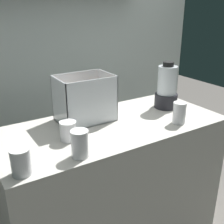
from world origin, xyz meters
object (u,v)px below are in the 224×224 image
Objects in this scene: juice_cup_beet_far_left at (21,163)px; juice_cup_mango_left at (80,145)px; blender_pitcher at (167,89)px; juice_cup_mango_middle at (68,132)px; carrot_display_bin at (86,106)px; juice_cup_mango_right at (179,114)px.

juice_cup_mango_left is (0.28, 0.00, 0.01)m from juice_cup_beet_far_left.
blender_pitcher reaches higher than juice_cup_mango_middle.
blender_pitcher is 1.13m from juice_cup_beet_far_left.
carrot_display_bin is 0.29m from juice_cup_mango_middle.
carrot_display_bin is at bearing 44.00° from juice_cup_mango_middle.
blender_pitcher is 0.80m from juice_cup_mango_middle.
carrot_display_bin is at bearing 142.88° from juice_cup_mango_right.
juice_cup_beet_far_left is at bearing -142.31° from carrot_display_bin.
juice_cup_beet_far_left is (-0.51, -0.39, -0.04)m from carrot_display_bin.
carrot_display_bin is 2.53× the size of juice_cup_mango_right.
carrot_display_bin is 0.59m from blender_pitcher.
juice_cup_mango_middle is at bearing 167.62° from juice_cup_mango_right.
carrot_display_bin is at bearing 37.69° from juice_cup_beet_far_left.
carrot_display_bin reaches higher than juice_cup_mango_left.
blender_pitcher reaches higher than juice_cup_mango_right.
juice_cup_mango_middle is 0.80× the size of juice_cup_mango_right.
juice_cup_mango_left is at bearing -159.91° from blender_pitcher.
juice_cup_mango_middle is (0.30, 0.19, -0.01)m from juice_cup_beet_far_left.
juice_cup_mango_left is 1.28× the size of juice_cup_mango_middle.
juice_cup_mango_middle is (-0.21, -0.20, -0.04)m from carrot_display_bin.
juice_cup_mango_middle is at bearing 83.09° from juice_cup_mango_left.
blender_pitcher is 0.29m from juice_cup_mango_right.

